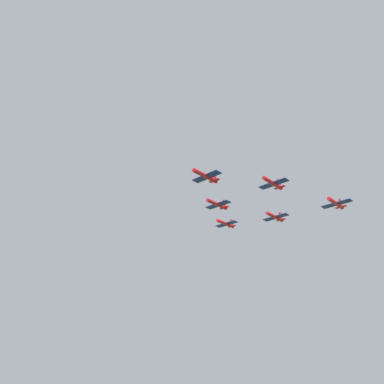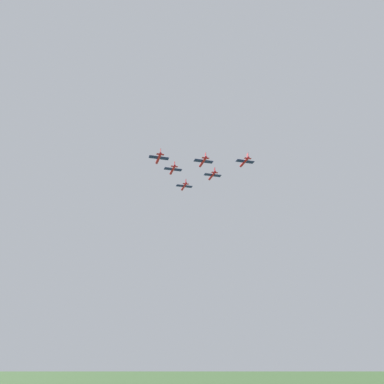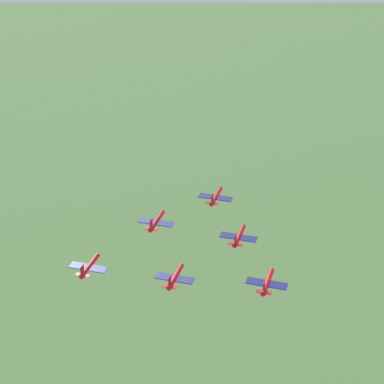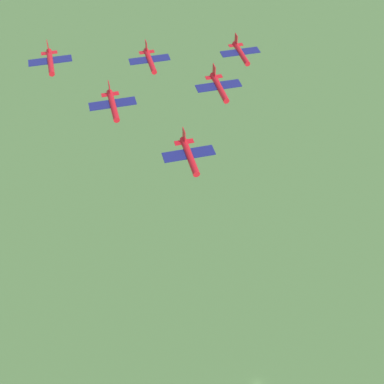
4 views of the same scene
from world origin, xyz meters
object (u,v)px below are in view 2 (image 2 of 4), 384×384
(jet_0, at_px, (184,186))
(jet_5, at_px, (245,162))
(jet_1, at_px, (173,169))
(jet_4, at_px, (203,161))
(jet_3, at_px, (159,158))
(jet_2, at_px, (212,175))

(jet_0, xyz_separation_m, jet_5, (-11.25, 41.41, 0.70))
(jet_1, bearing_deg, jet_4, -59.53)
(jet_0, height_order, jet_1, jet_1)
(jet_1, relative_size, jet_5, 1.00)
(jet_3, bearing_deg, jet_1, 59.53)
(jet_2, distance_m, jet_5, 21.47)
(jet_2, xyz_separation_m, jet_5, (-5.62, 20.71, 0.64))
(jet_2, bearing_deg, jet_5, -59.53)
(jet_0, relative_size, jet_3, 1.00)
(jet_1, distance_m, jet_3, 21.83)
(jet_5, bearing_deg, jet_4, 180.00)
(jet_3, bearing_deg, jet_4, 0.00)
(jet_1, relative_size, jet_4, 1.00)
(jet_2, relative_size, jet_4, 1.00)
(jet_0, height_order, jet_2, jet_2)
(jet_0, bearing_deg, jet_3, -120.47)
(jet_5, bearing_deg, jet_1, 150.46)
(jet_2, bearing_deg, jet_0, 120.47)
(jet_5, bearing_deg, jet_3, 180.00)
(jet_2, bearing_deg, jet_3, -150.46)
(jet_3, relative_size, jet_5, 1.00)
(jet_4, bearing_deg, jet_3, 180.00)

